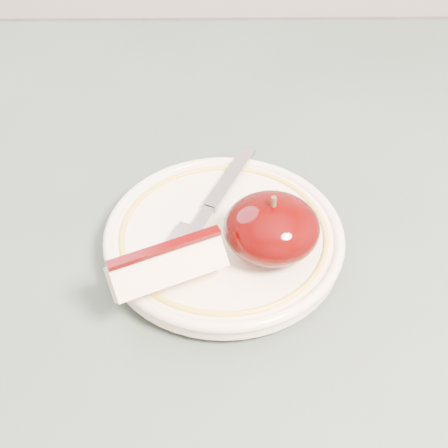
{
  "coord_description": "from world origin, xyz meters",
  "views": [
    {
      "loc": [
        0.01,
        -0.28,
        1.11
      ],
      "look_at": [
        0.02,
        0.06,
        0.78
      ],
      "focal_mm": 50.0,
      "sensor_mm": 36.0,
      "label": 1
    }
  ],
  "objects_px": {
    "plate": "(224,237)",
    "fork": "(209,209)",
    "apple_half": "(272,228)",
    "table": "(203,372)"
  },
  "relations": [
    {
      "from": "plate",
      "to": "table",
      "type": "bearing_deg",
      "value": -107.23
    },
    {
      "from": "table",
      "to": "plate",
      "type": "relative_size",
      "value": 4.8
    },
    {
      "from": "plate",
      "to": "apple_half",
      "type": "distance_m",
      "value": 0.05
    },
    {
      "from": "fork",
      "to": "table",
      "type": "bearing_deg",
      "value": -159.57
    },
    {
      "from": "table",
      "to": "fork",
      "type": "xyz_separation_m",
      "value": [
        0.01,
        0.08,
        0.11
      ]
    },
    {
      "from": "plate",
      "to": "apple_half",
      "type": "height_order",
      "value": "apple_half"
    },
    {
      "from": "plate",
      "to": "fork",
      "type": "bearing_deg",
      "value": 118.24
    },
    {
      "from": "apple_half",
      "to": "fork",
      "type": "relative_size",
      "value": 0.46
    },
    {
      "from": "apple_half",
      "to": "plate",
      "type": "bearing_deg",
      "value": 153.95
    },
    {
      "from": "plate",
      "to": "fork",
      "type": "height_order",
      "value": "fork"
    }
  ]
}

